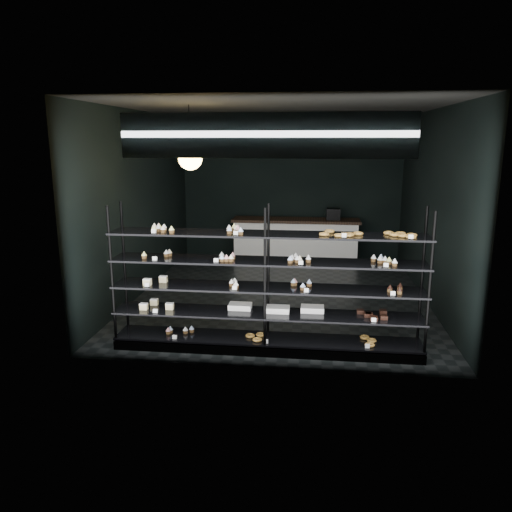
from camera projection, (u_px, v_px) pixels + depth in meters
name	position (u px, v px, depth m)	size (l,w,h in m)	color
room	(282.00, 205.00, 8.59)	(5.01, 6.01, 3.20)	black
display_shelf	(265.00, 304.00, 6.45)	(4.00, 0.50, 1.91)	black
signage	(266.00, 135.00, 5.50)	(3.30, 0.05, 0.50)	#0B1338
pendant_lamp	(190.00, 158.00, 7.09)	(0.34, 0.34, 0.90)	black
service_counter	(296.00, 240.00, 11.24)	(2.83, 0.65, 1.23)	white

